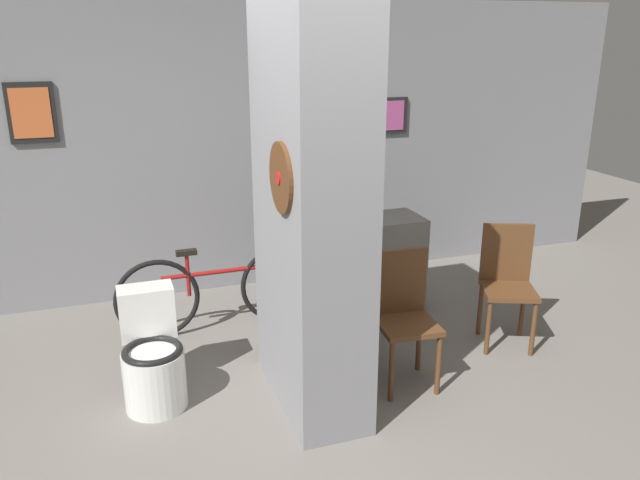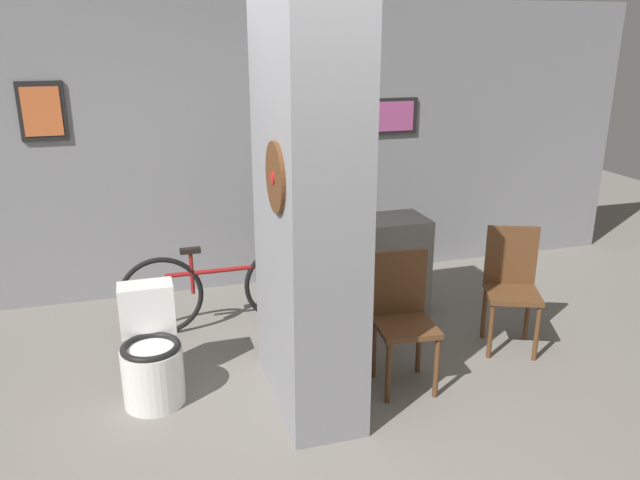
# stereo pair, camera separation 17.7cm
# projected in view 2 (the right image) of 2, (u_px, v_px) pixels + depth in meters

# --- Properties ---
(ground_plane) EXTENTS (14.00, 14.00, 0.00)m
(ground_plane) POSITION_uv_depth(u_px,v_px,m) (325.00, 445.00, 3.67)
(ground_plane) COLOR slate
(wall_back) EXTENTS (8.00, 0.09, 2.60)m
(wall_back) POSITION_uv_depth(u_px,v_px,m) (239.00, 149.00, 5.64)
(wall_back) COLOR gray
(wall_back) RESTS_ON ground_plane
(pillar_center) EXTENTS (0.49, 1.08, 2.60)m
(pillar_center) POSITION_uv_depth(u_px,v_px,m) (307.00, 208.00, 3.76)
(pillar_center) COLOR gray
(pillar_center) RESTS_ON ground_plane
(counter_shelf) EXTENTS (1.33, 0.44, 0.86)m
(counter_shelf) POSITION_uv_depth(u_px,v_px,m) (347.00, 271.00, 5.16)
(counter_shelf) COLOR gray
(counter_shelf) RESTS_ON ground_plane
(toilet) EXTENTS (0.40, 0.56, 0.73)m
(toilet) POSITION_uv_depth(u_px,v_px,m) (151.00, 355.00, 4.07)
(toilet) COLOR white
(toilet) RESTS_ON ground_plane
(chair_near_pillar) EXTENTS (0.42, 0.42, 0.93)m
(chair_near_pillar) POSITION_uv_depth(u_px,v_px,m) (403.00, 314.00, 4.19)
(chair_near_pillar) COLOR brown
(chair_near_pillar) RESTS_ON ground_plane
(chair_by_doorway) EXTENTS (0.50, 0.50, 0.93)m
(chair_by_doorway) POSITION_uv_depth(u_px,v_px,m) (511.00, 283.00, 4.70)
(chair_by_doorway) COLOR brown
(chair_by_doorway) RESTS_ON ground_plane
(bicycle) EXTENTS (1.65, 0.42, 0.71)m
(bicycle) POSITION_uv_depth(u_px,v_px,m) (224.00, 288.00, 5.04)
(bicycle) COLOR black
(bicycle) RESTS_ON ground_plane
(bottle_tall) EXTENTS (0.06, 0.06, 0.33)m
(bottle_tall) POSITION_uv_depth(u_px,v_px,m) (310.00, 210.00, 4.91)
(bottle_tall) COLOR #267233
(bottle_tall) RESTS_ON counter_shelf
(bottle_short) EXTENTS (0.07, 0.07, 0.24)m
(bottle_short) POSITION_uv_depth(u_px,v_px,m) (295.00, 213.00, 4.95)
(bottle_short) COLOR #19598C
(bottle_short) RESTS_ON counter_shelf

